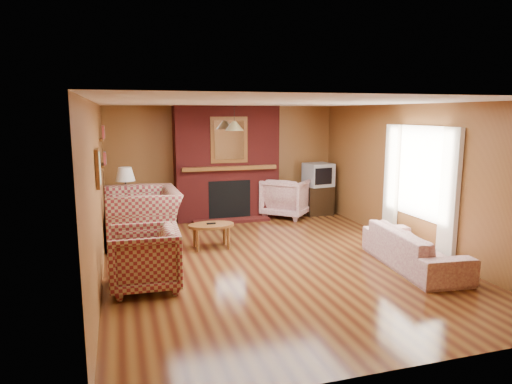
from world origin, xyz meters
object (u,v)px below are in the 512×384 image
object	(u,v)px
plaid_armchair	(145,258)
table_lamp	(125,181)
fireplace	(227,164)
floral_sofa	(414,248)
plaid_loveseat	(142,215)
floral_armchair	(287,197)
coffee_table	(211,227)
tv_stand	(318,200)
side_table	(127,215)
crt_tv	(318,175)

from	to	relation	value
plaid_armchair	table_lamp	world-z (taller)	table_lamp
fireplace	floral_sofa	size ratio (longest dim) A/B	1.24
plaid_loveseat	floral_armchair	world-z (taller)	plaid_loveseat
coffee_table	tv_stand	xyz separation A→B (m)	(2.83, 1.93, -0.04)
side_table	crt_tv	world-z (taller)	crt_tv
floral_armchair	tv_stand	distance (m)	0.78
plaid_loveseat	coffee_table	bearing A→B (deg)	51.97
tv_stand	side_table	bearing A→B (deg)	-174.42
fireplace	floral_sofa	bearing A→B (deg)	-64.09
plaid_loveseat	fireplace	bearing A→B (deg)	123.78
fireplace	side_table	size ratio (longest dim) A/B	3.80
plaid_loveseat	plaid_armchair	distance (m)	2.31
fireplace	crt_tv	world-z (taller)	fireplace
plaid_loveseat	tv_stand	xyz separation A→B (m)	(3.90, 1.14, -0.15)
table_lamp	floral_armchair	bearing A→B (deg)	5.07
coffee_table	side_table	size ratio (longest dim) A/B	1.23
fireplace	tv_stand	size ratio (longest dim) A/B	3.77
floral_sofa	crt_tv	distance (m)	3.77
plaid_loveseat	plaid_armchair	size ratio (longest dim) A/B	1.61
coffee_table	side_table	bearing A→B (deg)	130.07
plaid_loveseat	floral_sofa	bearing A→B (deg)	53.63
plaid_loveseat	table_lamp	size ratio (longest dim) A/B	2.35
fireplace	tv_stand	world-z (taller)	fireplace
plaid_armchair	floral_sofa	xyz separation A→B (m)	(3.85, -0.28, -0.12)
table_lamp	coffee_table	bearing A→B (deg)	-49.93
fireplace	plaid_armchair	bearing A→B (deg)	-118.26
plaid_loveseat	floral_armchair	xyz separation A→B (m)	(3.13, 1.09, -0.04)
tv_stand	plaid_loveseat	bearing A→B (deg)	-163.00
plaid_loveseat	floral_armchair	distance (m)	3.32
table_lamp	plaid_loveseat	bearing A→B (deg)	-72.36
floral_sofa	side_table	xyz separation A→B (m)	(-4.00, 3.38, 0.03)
floral_armchair	plaid_loveseat	bearing A→B (deg)	61.54
floral_armchair	table_lamp	bearing A→B (deg)	47.49
side_table	table_lamp	xyz separation A→B (m)	(0.00, 0.00, 0.65)
table_lamp	crt_tv	xyz separation A→B (m)	(4.15, 0.34, -0.08)
floral_sofa	table_lamp	xyz separation A→B (m)	(-4.00, 3.38, 0.69)
crt_tv	plaid_armchair	bearing A→B (deg)	-139.33
plaid_armchair	crt_tv	xyz separation A→B (m)	(4.00, 3.44, 0.49)
fireplace	coffee_table	bearing A→B (deg)	-110.17
side_table	table_lamp	world-z (taller)	table_lamp
plaid_loveseat	floral_armchair	size ratio (longest dim) A/B	1.53
table_lamp	crt_tv	bearing A→B (deg)	4.74
coffee_table	table_lamp	world-z (taller)	table_lamp
plaid_armchair	floral_armchair	world-z (taller)	floral_armchair
plaid_loveseat	floral_sofa	distance (m)	4.56
table_lamp	plaid_armchair	bearing A→B (deg)	-87.22
tv_stand	crt_tv	world-z (taller)	crt_tv
crt_tv	fireplace	bearing A→B (deg)	174.70
plaid_armchair	fireplace	bearing A→B (deg)	153.98
plaid_armchair	floral_armchair	bearing A→B (deg)	138.62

